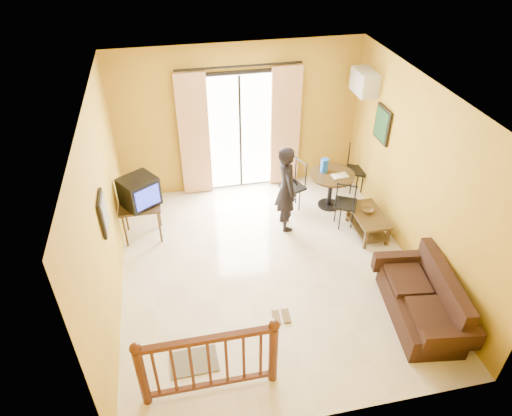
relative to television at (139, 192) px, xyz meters
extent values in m
plane|color=beige|center=(1.87, -1.23, -0.91)|extent=(5.00, 5.00, 0.00)
plane|color=white|center=(1.87, -1.23, 1.89)|extent=(5.00, 5.00, 0.00)
plane|color=#B78C23|center=(1.87, 1.27, 0.49)|extent=(4.50, 0.00, 4.50)
plane|color=#B78C23|center=(1.87, -3.73, 0.49)|extent=(4.50, 0.00, 4.50)
plane|color=#B78C23|center=(-0.38, -1.23, 0.49)|extent=(0.00, 5.00, 5.00)
plane|color=#B78C23|center=(4.12, -1.23, 0.49)|extent=(0.00, 5.00, 5.00)
cube|color=black|center=(1.87, 1.26, 0.24)|extent=(1.34, 0.03, 2.34)
cube|color=white|center=(1.87, 1.22, 0.24)|extent=(1.20, 0.04, 2.20)
cube|color=black|center=(1.87, 1.20, 0.24)|extent=(0.04, 0.02, 2.20)
cube|color=beige|center=(1.02, 1.17, 0.29)|extent=(0.55, 0.08, 2.35)
cube|color=beige|center=(2.72, 1.17, 0.29)|extent=(0.55, 0.08, 2.35)
cylinder|color=black|center=(1.87, 1.17, 1.51)|extent=(2.20, 0.04, 0.04)
cube|color=black|center=(-0.03, 0.00, -0.26)|extent=(0.67, 0.56, 0.04)
cylinder|color=black|center=(-0.31, -0.22, -0.58)|extent=(0.04, 0.04, 0.65)
cylinder|color=black|center=(0.25, -0.22, -0.58)|extent=(0.04, 0.04, 0.65)
cylinder|color=black|center=(-0.31, 0.23, -0.58)|extent=(0.04, 0.04, 0.65)
cylinder|color=black|center=(0.25, 0.23, -0.58)|extent=(0.04, 0.04, 0.65)
cube|color=black|center=(0.00, 0.00, 0.00)|extent=(0.71, 0.69, 0.48)
cube|color=#2431DD|center=(0.13, -0.20, 0.00)|extent=(0.37, 0.24, 0.34)
cube|color=black|center=(-0.35, -1.43, 0.64)|extent=(0.04, 0.42, 0.52)
cube|color=#514C45|center=(-0.33, -1.43, 0.64)|extent=(0.01, 0.34, 0.44)
cylinder|color=black|center=(3.35, 0.22, -0.24)|extent=(0.82, 0.82, 0.04)
cylinder|color=black|center=(3.35, 0.22, -0.57)|extent=(0.08, 0.08, 0.67)
cylinder|color=black|center=(3.35, 0.22, -0.89)|extent=(0.40, 0.40, 0.03)
cylinder|color=blue|center=(3.24, 0.33, -0.09)|extent=(0.14, 0.14, 0.25)
cube|color=beige|center=(3.46, 0.12, -0.21)|extent=(0.30, 0.20, 0.02)
cube|color=silver|center=(3.97, 0.72, 1.24)|extent=(0.30, 0.60, 0.40)
cube|color=gray|center=(3.82, 0.72, 1.24)|extent=(0.02, 0.56, 0.36)
cube|color=black|center=(4.09, 0.07, 0.74)|extent=(0.04, 0.50, 0.60)
cube|color=black|center=(4.06, 0.07, 0.74)|extent=(0.01, 0.42, 0.52)
cube|color=black|center=(3.72, -0.68, -0.53)|extent=(0.49, 0.88, 0.04)
cube|color=black|center=(3.72, -0.68, -0.79)|extent=(0.45, 0.84, 0.03)
cube|color=black|center=(3.52, -1.07, -0.72)|extent=(0.05, 0.05, 0.37)
cube|color=black|center=(3.91, -1.07, -0.72)|extent=(0.05, 0.05, 0.37)
cube|color=black|center=(3.52, -0.29, -0.72)|extent=(0.05, 0.05, 0.37)
cube|color=black|center=(3.91, -0.29, -0.72)|extent=(0.05, 0.05, 0.37)
imported|color=#523C1C|center=(3.72, -0.62, -0.48)|extent=(0.25, 0.25, 0.06)
cube|color=black|center=(3.67, -2.59, -0.72)|extent=(0.94, 1.58, 0.37)
cube|color=black|center=(3.95, -2.59, -0.39)|extent=(0.37, 1.50, 0.51)
cube|color=black|center=(3.67, -3.32, -0.51)|extent=(0.76, 0.25, 0.28)
cube|color=black|center=(3.67, -1.87, -0.51)|extent=(0.76, 0.25, 0.28)
cube|color=black|center=(3.62, -2.92, -0.51)|extent=(0.59, 0.67, 0.09)
cube|color=black|center=(3.62, -2.27, -0.51)|extent=(0.59, 0.67, 0.09)
imported|color=black|center=(2.39, -0.21, -0.13)|extent=(0.38, 0.57, 1.55)
cylinder|color=#471E0F|center=(-0.03, -3.13, -0.45)|extent=(0.11, 0.11, 0.92)
cylinder|color=#471E0F|center=(1.47, -3.13, -0.45)|extent=(0.11, 0.11, 0.92)
sphere|color=#471E0F|center=(-0.03, -3.13, 0.06)|extent=(0.13, 0.13, 0.13)
sphere|color=#471E0F|center=(1.47, -3.13, 0.06)|extent=(0.13, 0.13, 0.13)
cube|color=#471E0F|center=(0.72, -3.13, 0.01)|extent=(1.55, 0.08, 0.06)
cube|color=#471E0F|center=(0.72, -3.13, -0.81)|extent=(1.55, 0.06, 0.05)
cube|color=#625E4E|center=(0.55, -2.71, -0.90)|extent=(0.61, 0.41, 0.02)
cube|color=#523C1C|center=(1.74, -2.23, -0.89)|extent=(0.12, 0.26, 0.03)
cube|color=#523C1C|center=(1.88, -2.23, -0.89)|extent=(0.12, 0.26, 0.03)
camera|label=1|loc=(0.59, -6.34, 4.04)|focal=32.00mm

